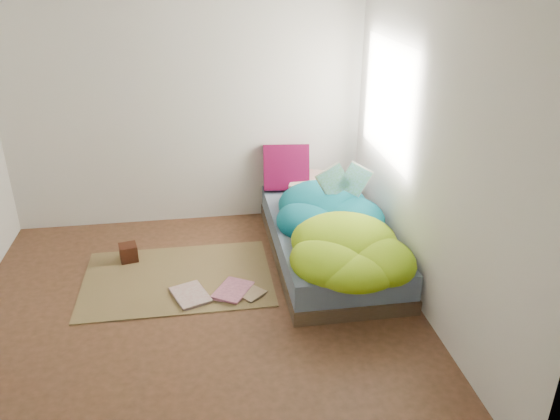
# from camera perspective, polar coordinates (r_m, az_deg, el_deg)

# --- Properties ---
(ground) EXTENTS (3.50, 3.50, 0.00)m
(ground) POSITION_cam_1_polar(r_m,az_deg,el_deg) (4.36, -8.75, -10.74)
(ground) COLOR #442C1A
(ground) RESTS_ON ground
(room_walls) EXTENTS (3.54, 3.54, 2.62)m
(room_walls) POSITION_cam_1_polar(r_m,az_deg,el_deg) (3.67, -10.20, 10.43)
(room_walls) COLOR silver
(room_walls) RESTS_ON ground
(bed) EXTENTS (1.00, 2.00, 0.34)m
(bed) POSITION_cam_1_polar(r_m,az_deg,el_deg) (5.01, 5.10, -3.22)
(bed) COLOR #3E3321
(bed) RESTS_ON ground
(duvet) EXTENTS (0.96, 1.84, 0.34)m
(duvet) POSITION_cam_1_polar(r_m,az_deg,el_deg) (4.66, 5.89, -0.78)
(duvet) COLOR #066067
(duvet) RESTS_ON bed
(rug) EXTENTS (1.60, 1.10, 0.01)m
(rug) POSITION_cam_1_polar(r_m,az_deg,el_deg) (4.82, -10.64, -7.00)
(rug) COLOR brown
(rug) RESTS_ON ground
(pillow_floral) EXTENTS (0.68, 0.56, 0.13)m
(pillow_floral) POSITION_cam_1_polar(r_m,az_deg,el_deg) (5.60, 4.27, 2.65)
(pillow_floral) COLOR silver
(pillow_floral) RESTS_ON bed
(pillow_magenta) EXTENTS (0.48, 0.19, 0.46)m
(pillow_magenta) POSITION_cam_1_polar(r_m,az_deg,el_deg) (5.59, 0.65, 4.49)
(pillow_magenta) COLOR #510525
(pillow_magenta) RESTS_ON bed
(open_book) EXTENTS (0.42, 0.10, 0.25)m
(open_book) POSITION_cam_1_polar(r_m,az_deg,el_deg) (4.88, 6.82, 4.18)
(open_book) COLOR #297F2C
(open_book) RESTS_ON duvet
(wooden_box) EXTENTS (0.18, 0.18, 0.15)m
(wooden_box) POSITION_cam_1_polar(r_m,az_deg,el_deg) (5.15, -15.55, -4.30)
(wooden_box) COLOR black
(wooden_box) RESTS_ON rug
(floor_book_a) EXTENTS (0.36, 0.41, 0.03)m
(floor_book_a) POSITION_cam_1_polar(r_m,az_deg,el_deg) (4.51, -10.86, -9.17)
(floor_book_a) COLOR beige
(floor_book_a) RESTS_ON rug
(floor_book_b) EXTENTS (0.39, 0.42, 0.03)m
(floor_book_b) POSITION_cam_1_polar(r_m,az_deg,el_deg) (4.60, -6.38, -8.04)
(floor_book_b) COLOR #CF7794
(floor_book_b) RESTS_ON rug
(floor_book_c) EXTENTS (0.33, 0.34, 0.02)m
(floor_book_c) POSITION_cam_1_polar(r_m,az_deg,el_deg) (4.48, -4.34, -9.05)
(floor_book_c) COLOR #9D8667
(floor_book_c) RESTS_ON rug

